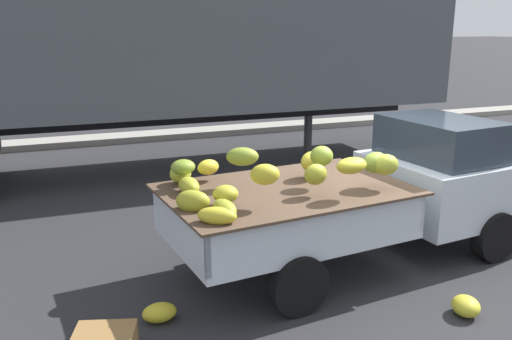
% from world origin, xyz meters
% --- Properties ---
extents(ground, '(220.00, 220.00, 0.00)m').
position_xyz_m(ground, '(0.00, 0.00, 0.00)').
color(ground, '#28282B').
extents(curb_strip, '(80.00, 0.80, 0.16)m').
position_xyz_m(curb_strip, '(0.00, 8.54, 0.08)').
color(curb_strip, gray).
rests_on(curb_strip, ground).
extents(pickup_truck, '(4.97, 2.19, 1.70)m').
position_xyz_m(pickup_truck, '(0.65, 0.25, 0.89)').
color(pickup_truck, silver).
rests_on(pickup_truck, ground).
extents(semi_trailer, '(12.02, 2.72, 3.95)m').
position_xyz_m(semi_trailer, '(-1.62, 5.40, 2.54)').
color(semi_trailer, '#4C5156').
rests_on(semi_trailer, ground).
extents(fallen_banana_bunch_near_tailgate, '(0.35, 0.26, 0.18)m').
position_xyz_m(fallen_banana_bunch_near_tailgate, '(-2.78, -0.38, 0.09)').
color(fallen_banana_bunch_near_tailgate, gold).
rests_on(fallen_banana_bunch_near_tailgate, ground).
extents(fallen_banana_bunch_by_wheel, '(0.40, 0.42, 0.20)m').
position_xyz_m(fallen_banana_bunch_by_wheel, '(0.15, -1.40, 0.10)').
color(fallen_banana_bunch_by_wheel, gold).
rests_on(fallen_banana_bunch_by_wheel, ground).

